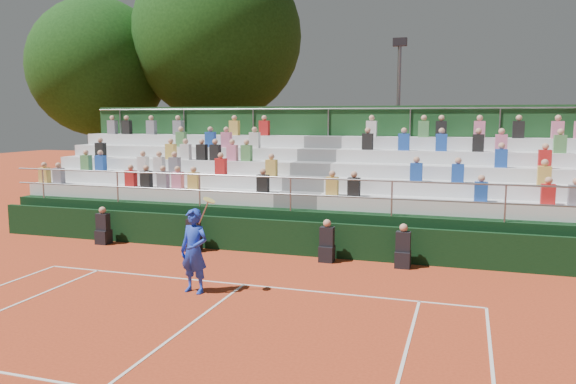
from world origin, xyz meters
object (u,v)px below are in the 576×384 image
(tree_west, at_px, (98,68))
(tennis_player, at_px, (194,251))
(floodlight_mast, at_px, (398,109))
(tree_east, at_px, (217,37))

(tree_west, bearing_deg, tennis_player, -47.80)
(tennis_player, distance_m, floodlight_mast, 14.78)
(tree_east, xyz_separation_m, floodlight_mast, (8.96, -0.58, -3.53))
(floodlight_mast, bearing_deg, tennis_player, -101.44)
(tennis_player, distance_m, tree_east, 17.35)
(tree_east, bearing_deg, tree_west, -164.62)
(tree_east, bearing_deg, tennis_player, -67.42)
(tree_west, distance_m, tree_east, 6.16)
(tennis_player, xyz_separation_m, tree_west, (-11.88, 13.10, 5.47))
(tree_east, bearing_deg, floodlight_mast, -3.74)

